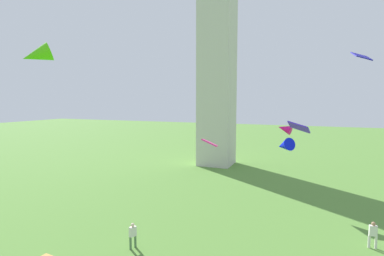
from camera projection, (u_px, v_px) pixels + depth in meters
name	position (u px, v px, depth m)	size (l,w,h in m)	color
person_1	(133.00, 234.00, 19.39)	(0.40, 0.51, 1.71)	#51754C
person_2	(373.00, 233.00, 19.41)	(0.55, 0.29, 1.79)	silver
kite_flying_0	(299.00, 127.00, 21.18)	(1.58, 1.39, 0.92)	#4926DC
kite_flying_1	(210.00, 143.00, 21.78)	(1.50, 1.86, 0.81)	#F1358D
kite_flying_2	(284.00, 145.00, 28.10)	(2.24, 2.31, 1.66)	#0715EB
kite_flying_3	(362.00, 56.00, 17.26)	(1.20, 1.14, 0.60)	#1F1AB7
kite_flying_4	(37.00, 55.00, 21.43)	(2.53, 2.61, 1.95)	#50CD10
kite_flying_6	(284.00, 129.00, 32.73)	(1.84, 1.38, 1.35)	#E10F7B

